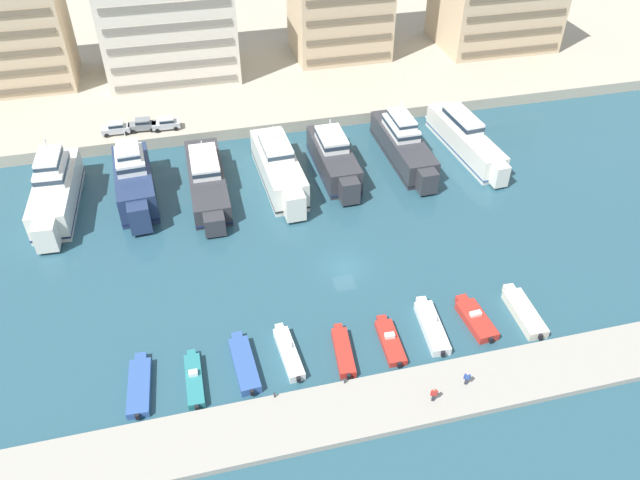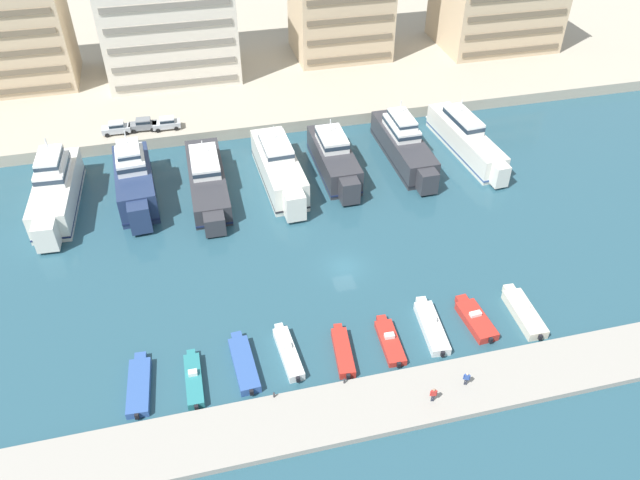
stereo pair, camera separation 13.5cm
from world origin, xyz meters
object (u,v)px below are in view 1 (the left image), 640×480
motorboat_blue_mid_left (244,364)px  yacht_ivory_center_left (279,168)px  motorboat_white_mid_right (431,326)px  motorboat_blue_far_left (139,386)px  yacht_charcoal_center_right (403,144)px  motorboat_cream_far_right (524,312)px  yacht_charcoal_mid_left (207,179)px  car_silver_far_left (116,128)px  motorboat_white_center_left (288,353)px  motorboat_red_center_right (390,341)px  motorboat_red_center (343,351)px  yacht_charcoal_center (334,158)px  yacht_navy_left (134,181)px  car_silver_mid_left (166,123)px  motorboat_red_right (476,319)px  pedestrian_near_edge (434,394)px  car_grey_left (143,124)px  pedestrian_mid_deck (467,378)px  motorboat_teal_left (194,380)px  yacht_ivory_far_left (55,190)px  yacht_ivory_mid_right (465,139)px

motorboat_blue_mid_left → yacht_ivory_center_left: bearing=72.9°
motorboat_white_mid_right → motorboat_blue_far_left: bearing=-179.1°
yacht_charcoal_center_right → motorboat_cream_far_right: bearing=-86.9°
yacht_charcoal_mid_left → car_silver_far_left: yacht_charcoal_mid_left is taller
motorboat_white_center_left → motorboat_red_center_right: motorboat_white_center_left is taller
yacht_ivory_center_left → motorboat_blue_far_left: size_ratio=2.49×
motorboat_red_center → yacht_ivory_center_left: bearing=90.6°
yacht_charcoal_center → motorboat_white_center_left: 33.94m
yacht_charcoal_center → yacht_navy_left: bearing=179.7°
yacht_charcoal_center_right → car_silver_mid_left: size_ratio=4.73×
yacht_charcoal_center_right → motorboat_red_right: (-3.57, -32.66, -1.81)m
yacht_ivory_center_left → motorboat_blue_mid_left: (-9.45, -30.73, -1.91)m
car_silver_mid_left → motorboat_white_mid_right: bearing=-62.2°
motorboat_blue_mid_left → motorboat_red_center: motorboat_red_center is taller
yacht_navy_left → pedestrian_near_edge: bearing=-57.5°
car_silver_far_left → car_grey_left: (3.88, 0.14, 0.00)m
yacht_charcoal_center → pedestrian_mid_deck: yacht_charcoal_center is taller
motorboat_white_mid_right → pedestrian_mid_deck: (0.29, -7.80, 1.14)m
yacht_navy_left → motorboat_teal_left: yacht_navy_left is taller
car_silver_far_left → motorboat_cream_far_right: bearing=-48.3°
yacht_navy_left → motorboat_blue_mid_left: bearing=-73.2°
car_silver_far_left → pedestrian_near_edge: 62.00m
yacht_ivory_far_left → yacht_charcoal_center: bearing=-0.7°
yacht_charcoal_center_right → car_silver_far_left: yacht_charcoal_center_right is taller
yacht_charcoal_center → motorboat_white_center_left: yacht_charcoal_center is taller
motorboat_teal_left → motorboat_white_mid_right: size_ratio=0.87×
yacht_charcoal_mid_left → yacht_charcoal_center_right: bearing=3.0°
motorboat_teal_left → yacht_ivory_far_left: bearing=113.9°
car_silver_mid_left → pedestrian_mid_deck: size_ratio=2.51×
motorboat_cream_far_right → pedestrian_mid_deck: (-9.94, -7.33, 1.08)m
yacht_ivory_mid_right → car_silver_far_left: size_ratio=5.00×
yacht_ivory_center_left → motorboat_cream_far_right: size_ratio=2.42×
yacht_ivory_center_left → yacht_charcoal_center: bearing=6.4°
yacht_ivory_far_left → motorboat_blue_far_left: 33.77m
yacht_ivory_center_left → yacht_ivory_mid_right: 28.03m
pedestrian_mid_deck → pedestrian_near_edge: bearing=-164.8°
motorboat_blue_far_left → motorboat_white_center_left: (14.46, 0.54, 0.09)m
motorboat_red_center → motorboat_red_right: bearing=3.6°
yacht_charcoal_center → car_silver_far_left: 33.03m
yacht_charcoal_mid_left → motorboat_red_center_right: (15.07, -31.83, -1.36)m
yacht_ivory_far_left → yacht_navy_left: yacht_navy_left is taller
yacht_ivory_far_left → yacht_ivory_mid_right: yacht_ivory_far_left is taller
car_grey_left → pedestrian_near_edge: size_ratio=2.43×
motorboat_white_mid_right → yacht_navy_left: bearing=132.7°
motorboat_teal_left → motorboat_blue_far_left: bearing=173.8°
yacht_navy_left → motorboat_red_right: (34.03, -31.69, -2.20)m
car_silver_mid_left → yacht_charcoal_center_right: bearing=-22.5°
car_silver_mid_left → pedestrian_near_edge: size_ratio=2.38×
motorboat_white_center_left → yacht_charcoal_mid_left: bearing=98.7°
motorboat_blue_mid_left → car_silver_far_left: (-12.02, 46.62, 2.33)m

